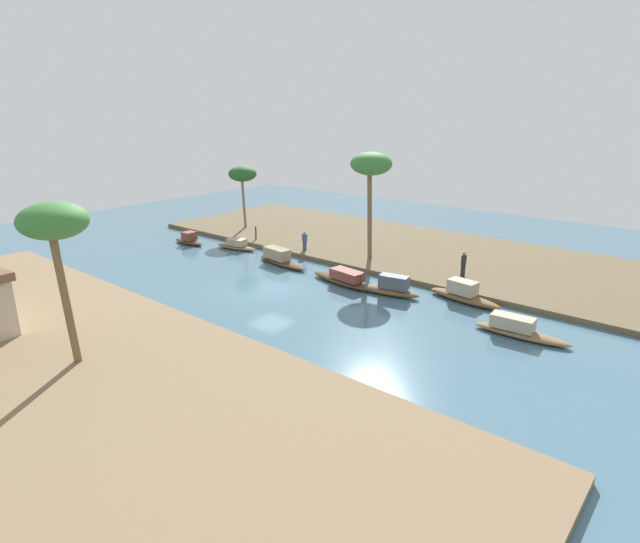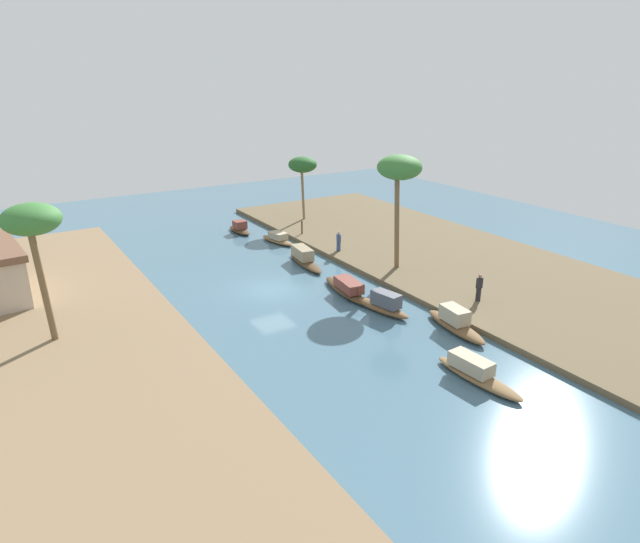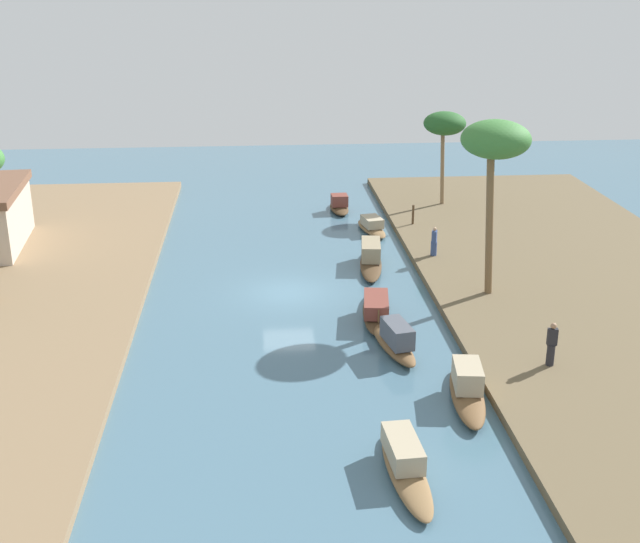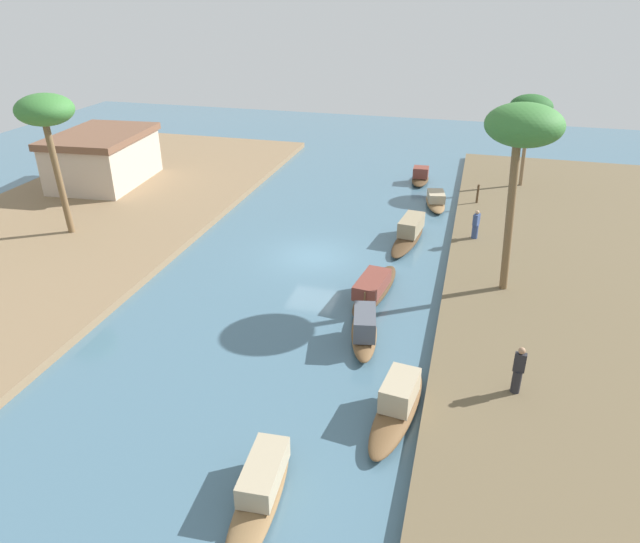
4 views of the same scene
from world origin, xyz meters
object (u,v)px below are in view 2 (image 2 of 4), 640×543
object	(u,v)px
sampan_with_red_awning	(304,258)
sampan_with_tall_canopy	(383,304)
sampan_downstream_large	(240,228)
palm_tree_left_far	(303,165)
mooring_post	(302,227)
palm_tree_left_near	(399,170)
sampan_near_left_bank	(346,288)
sampan_open_hull	(455,323)
sampan_upstream_small	(278,239)
sampan_foreground	(475,372)
person_by_mooring	(339,242)
person_on_near_bank	(479,289)
palm_tree_right_tall	(32,223)

from	to	relation	value
sampan_with_red_awning	sampan_with_tall_canopy	distance (m)	10.28
sampan_downstream_large	palm_tree_left_far	size ratio (longest dim) A/B	0.57
mooring_post	palm_tree_left_near	world-z (taller)	palm_tree_left_near
sampan_near_left_bank	sampan_open_hull	world-z (taller)	sampan_open_hull
sampan_with_tall_canopy	palm_tree_left_far	size ratio (longest dim) A/B	0.73
sampan_upstream_small	mooring_post	size ratio (longest dim) A/B	3.41
palm_tree_left_near	palm_tree_left_far	world-z (taller)	palm_tree_left_near
sampan_foreground	sampan_downstream_large	distance (m)	29.53
person_by_mooring	sampan_downstream_large	bearing A→B (deg)	40.09
sampan_near_left_bank	palm_tree_left_near	xyz separation A→B (m)	(1.65, -5.41, 7.03)
sampan_with_red_awning	sampan_foreground	distance (m)	18.94
sampan_near_left_bank	palm_tree_left_far	size ratio (longest dim) A/B	0.90
mooring_post	sampan_downstream_large	bearing A→B (deg)	41.92
sampan_with_red_awning	palm_tree_left_far	bearing A→B (deg)	-22.68
sampan_with_red_awning	person_by_mooring	world-z (taller)	person_by_mooring
sampan_foreground	mooring_post	size ratio (longest dim) A/B	4.26
person_on_near_bank	palm_tree_left_far	distance (m)	23.69
mooring_post	palm_tree_right_tall	bearing A→B (deg)	116.36
sampan_foreground	palm_tree_left_far	world-z (taller)	palm_tree_left_far
person_by_mooring	palm_tree_left_far	xyz separation A→B (m)	(10.16, -2.65, 4.43)
palm_tree_right_tall	sampan_foreground	bearing A→B (deg)	-131.05
person_by_mooring	sampan_with_red_awning	bearing A→B (deg)	116.20
sampan_upstream_small	sampan_with_tall_canopy	size ratio (longest dim) A/B	0.92
person_by_mooring	person_on_near_bank	bearing A→B (deg)	-153.85
sampan_downstream_large	palm_tree_right_tall	distance (m)	24.04
person_on_near_bank	mooring_post	distance (m)	18.95
sampan_foreground	palm_tree_left_far	bearing A→B (deg)	-18.03
person_by_mooring	sampan_near_left_bank	bearing A→B (deg)	168.58
palm_tree_right_tall	sampan_downstream_large	bearing A→B (deg)	-49.34
person_on_near_bank	palm_tree_left_near	distance (m)	9.88
sampan_open_hull	sampan_with_red_awning	distance (m)	14.51
sampan_upstream_small	sampan_foreground	xyz separation A→B (m)	(-24.88, 2.49, 0.07)
palm_tree_right_tall	person_on_near_bank	bearing A→B (deg)	-109.37
sampan_with_red_awning	palm_tree_left_far	distance (m)	13.23
sampan_with_tall_canopy	palm_tree_right_tall	xyz separation A→B (m)	(5.82, 17.69, 6.27)
sampan_open_hull	sampan_downstream_large	world-z (taller)	sampan_open_hull
sampan_with_red_awning	sampan_with_tall_canopy	world-z (taller)	sampan_with_tall_canopy
sampan_upstream_small	palm_tree_left_far	size ratio (longest dim) A/B	0.67
sampan_upstream_small	sampan_open_hull	distance (m)	20.45
sampan_with_tall_canopy	mooring_post	xyz separation A→B (m)	(16.49, -3.87, 0.44)
sampan_open_hull	palm_tree_right_tall	distance (m)	22.90
sampan_with_red_awning	palm_tree_left_far	size ratio (longest dim) A/B	0.89
sampan_with_tall_canopy	palm_tree_right_tall	distance (m)	19.65
sampan_upstream_small	palm_tree_left_near	distance (m)	13.69
sampan_near_left_bank	sampan_open_hull	distance (m)	8.03
mooring_post	person_by_mooring	bearing A→B (deg)	-179.73
sampan_near_left_bank	person_by_mooring	bearing A→B (deg)	-22.55
person_on_near_bank	person_by_mooring	size ratio (longest dim) A/B	1.12
sampan_with_tall_canopy	palm_tree_left_far	distance (m)	22.46
sampan_near_left_bank	sampan_downstream_large	xyz separation A→B (m)	(17.35, -0.15, -0.05)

